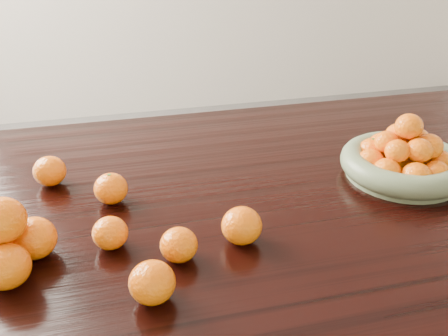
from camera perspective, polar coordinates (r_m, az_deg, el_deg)
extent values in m
cube|color=black|center=(1.09, 1.07, -4.02)|extent=(2.00, 1.00, 0.04)
cube|color=black|center=(2.01, 24.11, -3.17)|extent=(0.08, 0.08, 0.71)
cylinder|color=#6A7656|center=(1.23, 19.64, -0.57)|extent=(0.26, 0.26, 0.01)
torus|color=#6A7656|center=(1.22, 19.84, 0.55)|extent=(0.29, 0.29, 0.05)
ellipsoid|color=orange|center=(1.27, 22.42, 1.43)|extent=(0.06, 0.06, 0.05)
ellipsoid|color=orange|center=(1.28, 20.03, 2.18)|extent=(0.06, 0.06, 0.05)
ellipsoid|color=orange|center=(1.27, 17.59, 2.51)|extent=(0.07, 0.07, 0.06)
ellipsoid|color=orange|center=(1.23, 16.55, 1.91)|extent=(0.06, 0.06, 0.06)
ellipsoid|color=orange|center=(1.18, 16.40, 0.72)|extent=(0.06, 0.06, 0.06)
ellipsoid|color=orange|center=(1.14, 18.09, -0.38)|extent=(0.06, 0.06, 0.06)
ellipsoid|color=orange|center=(1.14, 21.11, -0.89)|extent=(0.06, 0.06, 0.06)
ellipsoid|color=orange|center=(1.18, 23.06, -0.55)|extent=(0.06, 0.06, 0.06)
ellipsoid|color=orange|center=(1.23, 23.31, 0.60)|extent=(0.06, 0.06, 0.06)
ellipsoid|color=orange|center=(1.21, 20.19, 0.80)|extent=(0.06, 0.06, 0.06)
ellipsoid|color=orange|center=(1.23, 21.26, 3.05)|extent=(0.06, 0.06, 0.05)
ellipsoid|color=orange|center=(1.23, 19.31, 3.52)|extent=(0.06, 0.06, 0.06)
ellipsoid|color=orange|center=(1.19, 18.08, 2.82)|extent=(0.06, 0.06, 0.05)
ellipsoid|color=orange|center=(1.16, 19.20, 1.84)|extent=(0.06, 0.06, 0.05)
ellipsoid|color=orange|center=(1.17, 21.43, 1.88)|extent=(0.06, 0.06, 0.05)
ellipsoid|color=orange|center=(1.20, 22.37, 2.27)|extent=(0.06, 0.06, 0.06)
ellipsoid|color=orange|center=(1.18, 20.38, 4.47)|extent=(0.06, 0.06, 0.06)
ellipsoid|color=orange|center=(0.90, -23.65, -10.25)|extent=(0.08, 0.08, 0.07)
ellipsoid|color=orange|center=(0.95, -20.92, -7.51)|extent=(0.08, 0.08, 0.07)
ellipsoid|color=orange|center=(0.90, -24.11, -5.48)|extent=(0.08, 0.08, 0.08)
ellipsoid|color=orange|center=(1.07, -12.80, -2.31)|extent=(0.07, 0.07, 0.07)
ellipsoid|color=orange|center=(0.88, -5.19, -8.74)|extent=(0.07, 0.07, 0.06)
ellipsoid|color=orange|center=(0.92, 2.03, -6.60)|extent=(0.08, 0.08, 0.07)
ellipsoid|color=orange|center=(1.17, -19.30, -0.33)|extent=(0.07, 0.07, 0.07)
ellipsoid|color=orange|center=(0.81, -8.21, -12.82)|extent=(0.07, 0.07, 0.07)
ellipsoid|color=orange|center=(0.93, -12.88, -7.25)|extent=(0.07, 0.07, 0.06)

